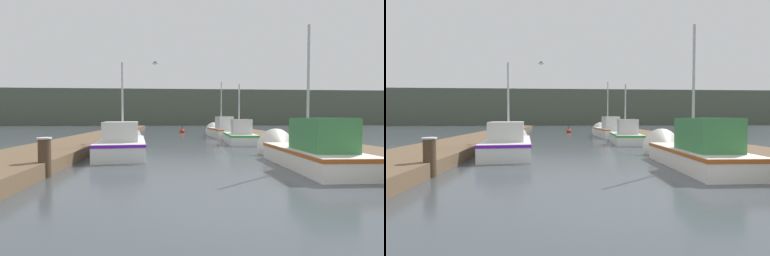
# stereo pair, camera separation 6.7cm
# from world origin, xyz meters

# --- Properties ---
(ground_plane) EXTENTS (200.00, 200.00, 0.00)m
(ground_plane) POSITION_xyz_m (0.00, 0.00, 0.00)
(ground_plane) COLOR #3D4449
(dock_left) EXTENTS (2.78, 40.00, 0.38)m
(dock_left) POSITION_xyz_m (-5.53, 16.00, 0.19)
(dock_left) COLOR brown
(dock_left) RESTS_ON ground_plane
(dock_right) EXTENTS (2.78, 40.00, 0.38)m
(dock_right) POSITION_xyz_m (5.53, 16.00, 0.19)
(dock_right) COLOR brown
(dock_right) RESTS_ON ground_plane
(distant_shore_ridge) EXTENTS (120.00, 16.00, 6.84)m
(distant_shore_ridge) POSITION_xyz_m (0.00, 59.73, 3.42)
(distant_shore_ridge) COLOR #4C5647
(distant_shore_ridge) RESTS_ON ground_plane
(fishing_boat_0) EXTENTS (1.74, 5.57, 4.80)m
(fishing_boat_0) POSITION_xyz_m (3.18, 4.40, 0.47)
(fishing_boat_0) COLOR silver
(fishing_boat_0) RESTS_ON ground_plane
(fishing_boat_1) EXTENTS (2.28, 6.08, 4.25)m
(fishing_boat_1) POSITION_xyz_m (-3.01, 7.99, 0.44)
(fishing_boat_1) COLOR silver
(fishing_boat_1) RESTS_ON ground_plane
(fishing_boat_2) EXTENTS (1.88, 4.85, 3.85)m
(fishing_boat_2) POSITION_xyz_m (3.05, 12.58, 0.42)
(fishing_boat_2) COLOR silver
(fishing_boat_2) RESTS_ON ground_plane
(fishing_boat_3) EXTENTS (1.71, 5.79, 4.58)m
(fishing_boat_3) POSITION_xyz_m (2.96, 18.08, 0.50)
(fishing_boat_3) COLOR silver
(fishing_boat_3) RESTS_ON ground_plane
(mooring_piling_0) EXTENTS (0.35, 0.35, 1.00)m
(mooring_piling_0) POSITION_xyz_m (-4.20, 2.93, 0.51)
(mooring_piling_0) COLOR #473523
(mooring_piling_0) RESTS_ON ground_plane
(mooring_piling_1) EXTENTS (0.23, 0.23, 0.99)m
(mooring_piling_1) POSITION_xyz_m (4.22, 16.90, 0.50)
(mooring_piling_1) COLOR #473523
(mooring_piling_1) RESTS_ON ground_plane
(mooring_piling_2) EXTENTS (0.27, 0.27, 1.00)m
(mooring_piling_2) POSITION_xyz_m (4.38, 18.14, 0.50)
(mooring_piling_2) COLOR #473523
(mooring_piling_2) RESTS_ON ground_plane
(channel_buoy) EXTENTS (0.46, 0.46, 0.96)m
(channel_buoy) POSITION_xyz_m (0.28, 24.17, 0.14)
(channel_buoy) COLOR red
(channel_buoy) RESTS_ON ground_plane
(seagull_lead) EXTENTS (0.29, 0.55, 0.12)m
(seagull_lead) POSITION_xyz_m (-1.73, 10.08, 4.15)
(seagull_lead) COLOR white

